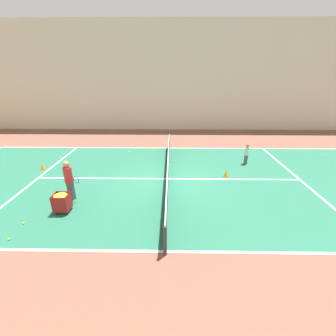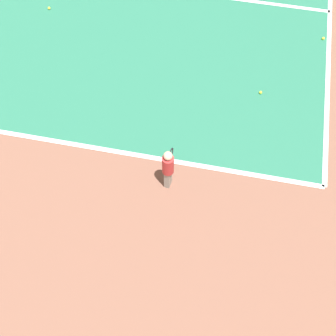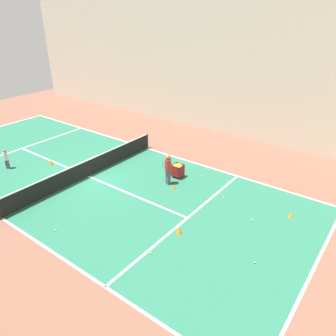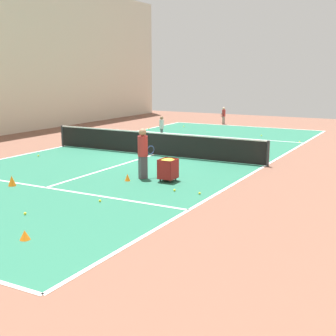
{
  "view_description": "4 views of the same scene",
  "coord_description": "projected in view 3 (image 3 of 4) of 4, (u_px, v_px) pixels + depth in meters",
  "views": [
    {
      "loc": [
        -9.78,
        -0.16,
        4.76
      ],
      "look_at": [
        0.0,
        0.0,
        0.57
      ],
      "focal_mm": 24.0,
      "sensor_mm": 36.0,
      "label": 1
    },
    {
      "loc": [
        2.65,
        -16.53,
        8.04
      ],
      "look_at": [
        1.76,
        -12.08,
        0.61
      ],
      "focal_mm": 50.0,
      "sensor_mm": 36.0,
      "label": 2
    },
    {
      "loc": [
        9.78,
        12.63,
        8.19
      ],
      "look_at": [
        -1.91,
        3.87,
        0.9
      ],
      "focal_mm": 35.0,
      "sensor_mm": 36.0,
      "label": 3
    },
    {
      "loc": [
        -9.78,
        16.53,
        3.46
      ],
      "look_at": [
        -2.82,
        3.83,
        0.43
      ],
      "focal_mm": 50.0,
      "sensor_mm": 36.0,
      "label": 4
    }
  ],
  "objects": [
    {
      "name": "ground_plane",
      "position": [
        89.0,
        176.0,
        17.44
      ],
      "size": [
        37.85,
        37.85,
        0.0
      ],
      "primitive_type": "plane",
      "color": "brown"
    },
    {
      "name": "court_playing_area",
      "position": [
        89.0,
        176.0,
        17.44
      ],
      "size": [
        9.59,
        23.07,
        0.0
      ],
      "color": "#23664C",
      "rests_on": "ground"
    },
    {
      "name": "line_baseline_far",
      "position": [
        313.0,
        271.0,
        11.25
      ],
      "size": [
        9.59,
        0.1,
        0.0
      ],
      "primitive_type": "cube",
      "color": "white",
      "rests_on": "ground"
    },
    {
      "name": "line_sideline_left",
      "position": [
        147.0,
        148.0,
        20.87
      ],
      "size": [
        0.1,
        23.07,
        0.0
      ],
      "primitive_type": "cube",
      "color": "white",
      "rests_on": "ground"
    },
    {
      "name": "line_sideline_right",
      "position": [
        2.0,
        218.0,
        14.01
      ],
      "size": [
        0.1,
        23.07,
        0.0
      ],
      "primitive_type": "cube",
      "color": "white",
      "rests_on": "ground"
    },
    {
      "name": "line_service_near",
      "position": [
        22.0,
        148.0,
        20.84
      ],
      "size": [
        9.59,
        0.1,
        0.0
      ],
      "primitive_type": "cube",
      "color": "white",
      "rests_on": "ground"
    },
    {
      "name": "line_service_far",
      "position": [
        187.0,
        218.0,
        14.04
      ],
      "size": [
        9.59,
        0.1,
        0.0
      ],
      "primitive_type": "cube",
      "color": "white",
      "rests_on": "ground"
    },
    {
      "name": "line_centre_service",
      "position": [
        89.0,
        176.0,
        17.44
      ],
      "size": [
        0.1,
        12.69,
        0.0
      ],
      "primitive_type": "cube",
      "color": "white",
      "rests_on": "ground"
    },
    {
      "name": "hall_enclosure_left",
      "position": [
        195.0,
        67.0,
        22.87
      ],
      "size": [
        0.15,
        34.15,
        8.59
      ],
      "color": "beige",
      "rests_on": "ground"
    },
    {
      "name": "tennis_net",
      "position": [
        88.0,
        168.0,
        17.22
      ],
      "size": [
        9.89,
        0.1,
        0.96
      ],
      "color": "#2D2D33",
      "rests_on": "ground"
    },
    {
      "name": "coach_at_net",
      "position": [
        168.0,
        167.0,
        16.31
      ],
      "size": [
        0.44,
        0.68,
        1.64
      ],
      "rotation": [
        0.0,
        0.0,
        -2.01
      ],
      "color": "#4C4C56",
      "rests_on": "ground"
    },
    {
      "name": "child_midcourt",
      "position": [
        6.0,
        158.0,
        18.01
      ],
      "size": [
        0.32,
        0.32,
        1.16
      ],
      "rotation": [
        0.0,
        0.0,
        2.21
      ],
      "color": "#4C4C56",
      "rests_on": "ground"
    },
    {
      "name": "ball_cart",
      "position": [
        178.0,
        168.0,
        17.17
      ],
      "size": [
        0.5,
        0.54,
        0.74
      ],
      "color": "maroon",
      "rests_on": "ground"
    },
    {
      "name": "training_cone_0",
      "position": [
        179.0,
        230.0,
        13.03
      ],
      "size": [
        0.24,
        0.24,
        0.32
      ],
      "primitive_type": "cone",
      "color": "orange",
      "rests_on": "ground"
    },
    {
      "name": "training_cone_1",
      "position": [
        174.0,
        187.0,
        16.21
      ],
      "size": [
        0.18,
        0.18,
        0.22
      ],
      "primitive_type": "cone",
      "color": "orange",
      "rests_on": "ground"
    },
    {
      "name": "training_cone_2",
      "position": [
        291.0,
        215.0,
        14.05
      ],
      "size": [
        0.22,
        0.22,
        0.21
      ],
      "primitive_type": "cone",
      "color": "orange",
      "rests_on": "ground"
    },
    {
      "name": "training_cone_3",
      "position": [
        51.0,
        162.0,
        18.7
      ],
      "size": [
        0.24,
        0.24,
        0.33
      ],
      "primitive_type": "cone",
      "color": "orange",
      "rests_on": "ground"
    },
    {
      "name": "tennis_ball_0",
      "position": [
        202.0,
        176.0,
        17.39
      ],
      "size": [
        0.07,
        0.07,
        0.07
      ],
      "primitive_type": "sphere",
      "color": "yellow",
      "rests_on": "ground"
    },
    {
      "name": "tennis_ball_1",
      "position": [
        56.0,
        230.0,
        13.22
      ],
      "size": [
        0.07,
        0.07,
        0.07
      ],
      "primitive_type": "sphere",
      "color": "yellow",
      "rests_on": "ground"
    },
    {
      "name": "tennis_ball_2",
      "position": [
        48.0,
        192.0,
        15.89
      ],
      "size": [
        0.07,
        0.07,
        0.07
      ],
      "primitive_type": "sphere",
      "color": "yellow",
      "rests_on": "ground"
    },
    {
      "name": "tennis_ball_3",
      "position": [
        40.0,
        134.0,
        23.12
      ],
      "size": [
        0.07,
        0.07,
        0.07
      ],
      "primitive_type": "sphere",
      "color": "yellow",
      "rests_on": "ground"
    },
    {
      "name": "tennis_ball_4",
      "position": [
        224.0,
        198.0,
        15.47
      ],
      "size": [
        0.07,
        0.07,
        0.07
      ],
      "primitive_type": "sphere",
      "color": "yellow",
      "rests_on": "ground"
    },
    {
      "name": "tennis_ball_5",
      "position": [
        255.0,
        262.0,
        11.57
      ],
      "size": [
        0.07,
        0.07,
        0.07
      ],
      "primitive_type": "sphere",
      "color": "yellow",
      "rests_on": "ground"
    },
    {
      "name": "tennis_ball_6",
      "position": [
        323.0,
        248.0,
        12.25
      ],
      "size": [
        0.07,
        0.07,
        0.07
      ],
      "primitive_type": "sphere",
      "color": "yellow",
      "rests_on": "ground"
    },
    {
      "name": "tennis_ball_7",
      "position": [
        324.0,
        251.0,
        12.09
      ],
      "size": [
        0.07,
        0.07,
        0.07
      ],
      "primitive_type": "sphere",
      "color": "yellow",
      "rests_on": "ground"
    },
    {
      "name": "tennis_ball_8",
      "position": [
        78.0,
        128.0,
        24.12
      ],
      "size": [
        0.07,
        0.07,
        0.07
      ],
      "primitive_type": "sphere",
      "color": "yellow",
      "rests_on": "ground"
    },
    {
      "name": "tennis_ball_12",
      "position": [
        209.0,
        171.0,
        17.98
      ],
      "size": [
        0.07,
        0.07,
        0.07
      ],
      "primitive_type": "sphere",
      "color": "yellow",
      "rests_on": "ground"
    },
    {
      "name": "tennis_ball_13",
      "position": [
        251.0,
        220.0,
        13.85
      ],
      "size": [
        0.07,
        0.07,
        0.07
      ],
      "primitive_type": "sphere",
      "color": "yellow",
      "rests_on": "ground"
    },
    {
      "name": "tennis_ball_14",
      "position": [
        151.0,
        253.0,
        12.01
      ],
      "size": [
        0.07,
        0.07,
        0.07
      ],
      "primitive_type": "sphere",
      "color": "yellow",
      "rests_on": "ground"
    }
  ]
}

